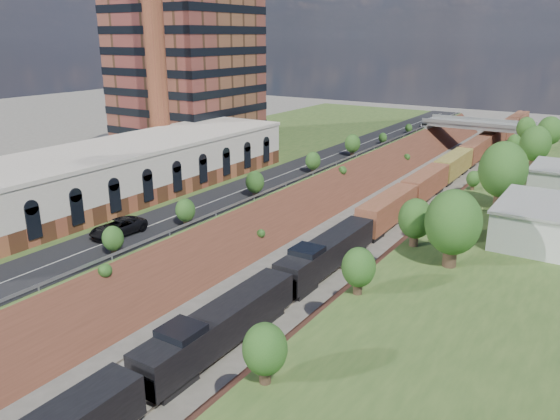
{
  "coord_description": "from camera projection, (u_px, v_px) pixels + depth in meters",
  "views": [
    {
      "loc": [
        29.25,
        -9.37,
        26.15
      ],
      "look_at": [
        -4.48,
        43.49,
        6.0
      ],
      "focal_mm": 35.0,
      "sensor_mm": 36.0,
      "label": 1
    }
  ],
  "objects": [
    {
      "name": "overpass",
      "position": [
        477.0,
        131.0,
        126.91
      ],
      "size": [
        24.5,
        8.3,
        7.4
      ],
      "color": "gray",
      "rests_on": "ground"
    },
    {
      "name": "commercial_building",
      "position": [
        109.0,
        174.0,
        72.74
      ],
      "size": [
        14.3,
        62.3,
        7.0
      ],
      "color": "brown",
      "rests_on": "platform_left"
    },
    {
      "name": "freight_train",
      "position": [
        438.0,
        175.0,
        96.06
      ],
      "size": [
        3.11,
        174.87,
        4.63
      ],
      "color": "black",
      "rests_on": "ground"
    },
    {
      "name": "tree_left_crest",
      "position": [
        77.0,
        252.0,
        50.44
      ],
      "size": [
        2.45,
        2.45,
        3.55
      ],
      "color": "#473323",
      "rests_on": "platform_left"
    },
    {
      "name": "white_building_near",
      "position": [
        544.0,
        224.0,
        58.06
      ],
      "size": [
        9.0,
        12.0,
        4.0
      ],
      "primitive_type": "cube",
      "color": "silver",
      "rests_on": "platform_right"
    },
    {
      "name": "suv",
      "position": [
        118.0,
        227.0,
        59.94
      ],
      "size": [
        3.37,
        6.63,
        1.79
      ],
      "primitive_type": "imported",
      "rotation": [
        0.0,
        0.0,
        -0.06
      ],
      "color": "black",
      "rests_on": "road"
    },
    {
      "name": "platform_left",
      "position": [
        193.0,
        178.0,
        94.79
      ],
      "size": [
        44.0,
        180.0,
        5.0
      ],
      "primitive_type": "cube",
      "color": "#385623",
      "rests_on": "ground"
    },
    {
      "name": "embankment_right",
      "position": [
        444.0,
        240.0,
        73.02
      ],
      "size": [
        10.0,
        180.0,
        10.0
      ],
      "primitive_type": "cube",
      "rotation": [
        0.0,
        0.79,
        0.0
      ],
      "color": "brown",
      "rests_on": "ground"
    },
    {
      "name": "guardrail",
      "position": [
        299.0,
        178.0,
        82.64
      ],
      "size": [
        0.1,
        171.0,
        0.7
      ],
      "color": "#99999E",
      "rests_on": "platform_left"
    },
    {
      "name": "embankment_left",
      "position": [
        302.0,
        212.0,
        84.29
      ],
      "size": [
        10.0,
        180.0,
        10.0
      ],
      "primitive_type": "cube",
      "rotation": [
        0.0,
        0.79,
        0.0
      ],
      "color": "brown",
      "rests_on": "ground"
    },
    {
      "name": "road",
      "position": [
        277.0,
        177.0,
        85.05
      ],
      "size": [
        8.0,
        180.0,
        0.1
      ],
      "primitive_type": "cube",
      "color": "black",
      "rests_on": "platform_left"
    },
    {
      "name": "rail_left_track",
      "position": [
        351.0,
        221.0,
        79.96
      ],
      "size": [
        1.58,
        180.0,
        0.18
      ],
      "primitive_type": "cube",
      "color": "gray",
      "rests_on": "ground"
    },
    {
      "name": "smokestack",
      "position": [
        155.0,
        43.0,
        86.23
      ],
      "size": [
        3.2,
        3.2,
        40.0
      ],
      "primitive_type": "cylinder",
      "color": "brown",
      "rests_on": "platform_left"
    },
    {
      "name": "tree_right_large",
      "position": [
        453.0,
        223.0,
        51.03
      ],
      "size": [
        5.25,
        5.25,
        7.61
      ],
      "color": "#473323",
      "rests_on": "platform_right"
    },
    {
      "name": "rail_right_track",
      "position": [
        385.0,
        228.0,
        77.3
      ],
      "size": [
        1.58,
        180.0,
        0.18
      ],
      "primitive_type": "cube",
      "color": "gray",
      "rests_on": "ground"
    }
  ]
}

